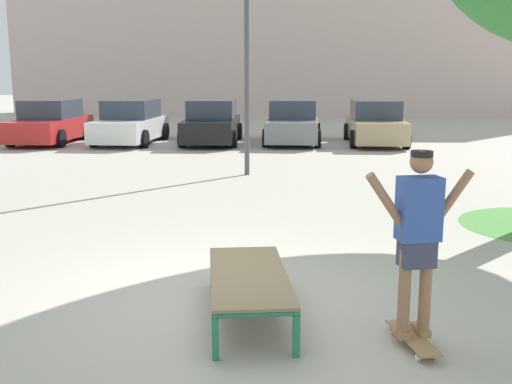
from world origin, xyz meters
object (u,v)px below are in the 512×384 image
Objects in this scene: car_red at (51,123)px; car_grey at (293,123)px; skater at (418,231)px; skate_box at (249,278)px; car_black at (212,123)px; light_post at (247,11)px; skateboard at (412,338)px; car_tan at (375,124)px; car_white at (131,123)px.

car_red is 0.99× the size of car_grey.
skater is 18.50m from car_red.
car_black reaches higher than skate_box.
skater reaches higher than car_black.
light_post reaches higher than car_black.
car_tan is at bearing 83.25° from skateboard.
skater is at bearing -76.90° from car_black.
light_post is (-4.00, -6.73, 3.13)m from car_tan.
light_post is at bearing -41.73° from car_red.
car_red is at bearing -178.92° from car_tan.
light_post is (-2.10, 9.40, 2.75)m from skater.
skateboard is 16.55m from car_black.
skater is 0.40× the size of car_tan.
car_tan is at bearing 83.25° from skater.
car_black is (-3.75, 16.11, -0.38)m from skater.
car_black is at bearing 103.10° from skateboard.
car_white reaches higher than skate_box.
car_grey is at bearing 93.22° from skater.
skater is 16.25m from car_tan.
car_black is at bearing -175.96° from car_grey.
car_white is 1.02× the size of car_tan.
light_post reaches higher than skateboard.
car_black is at bearing 103.84° from light_post.
car_grey is at bearing 3.24° from car_white.
car_white is at bearing 1.38° from car_red.
skater is (-0.00, 0.00, 0.99)m from skateboard.
skate_box is 0.47× the size of car_red.
car_grey is at bearing 87.81° from skate_box.
car_grey is (5.66, 0.32, 0.00)m from car_white.
car_red and car_tan have the same top height.
skater reaches higher than skate_box.
skateboard is (1.52, -0.60, -0.34)m from skate_box.
skateboard is 0.19× the size of car_grey.
skater is 0.40× the size of car_black.
car_tan is at bearing 59.26° from light_post.
skate_box is 0.47× the size of car_black.
skater is 0.40× the size of car_red.
skate_box is at bearing -71.82° from car_white.
skater reaches higher than car_grey.
car_grey is (2.83, 0.20, 0.00)m from car_black.
car_red is 5.66m from car_black.
car_grey is at bearing 176.46° from car_tan.
skater is at bearing 103.63° from skateboard.
car_grey is at bearing 80.33° from light_post.
car_grey is 1.01× the size of car_tan.
skater is 16.34m from car_grey.
car_tan is (2.83, -0.17, 0.00)m from car_grey.
car_black reaches higher than skateboard.
car_black is 7.59m from light_post.
car_tan is (5.66, 0.03, 0.00)m from car_black.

